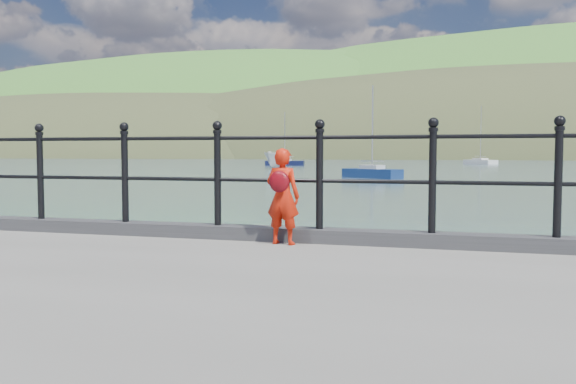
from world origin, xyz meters
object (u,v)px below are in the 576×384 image
(child, at_px, (283,196))
(launch_white, at_px, (278,160))
(sailboat_port, at_px, (372,174))
(sailboat_left, at_px, (285,163))
(sailboat_deep, at_px, (480,162))
(railing, at_px, (267,167))

(child, distance_m, launch_white, 66.18)
(sailboat_port, distance_m, sailboat_left, 43.97)
(sailboat_deep, bearing_deg, sailboat_left, -91.27)
(launch_white, bearing_deg, railing, -63.58)
(launch_white, xyz_separation_m, sailboat_deep, (23.82, 35.95, -0.70))
(launch_white, relative_size, sailboat_left, 0.66)
(child, relative_size, sailboat_port, 0.14)
(railing, relative_size, sailboat_left, 2.23)
(railing, xyz_separation_m, sailboat_left, (-23.54, 79.91, -1.48))
(sailboat_deep, bearing_deg, launch_white, -68.93)
(sailboat_deep, height_order, sailboat_port, sailboat_deep)
(sailboat_left, bearing_deg, child, -81.06)
(railing, distance_m, sailboat_deep, 99.01)
(railing, relative_size, child, 17.58)
(launch_white, bearing_deg, sailboat_port, -48.03)
(sailboat_deep, bearing_deg, sailboat_port, -44.32)
(child, bearing_deg, sailboat_left, -65.64)
(launch_white, height_order, sailboat_deep, sailboat_deep)
(sailboat_deep, bearing_deg, child, -37.84)
(sailboat_port, bearing_deg, child, -50.95)
(sailboat_port, bearing_deg, sailboat_left, 147.31)
(sailboat_deep, distance_m, sailboat_port, 59.46)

